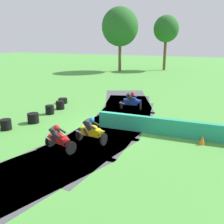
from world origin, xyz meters
name	(u,v)px	position (x,y,z in m)	size (l,w,h in m)	color
ground_plane	(111,127)	(0.00, 0.00, 0.00)	(120.00, 120.00, 0.00)	#4C933D
track_asphalt	(102,126)	(-0.58, 0.00, 0.00)	(6.49, 22.25, 0.01)	#47474C
safety_barrier	(207,132)	(5.19, 0.01, 0.45)	(0.30, 11.75, 0.90)	#239375
motorcycle_lead_red	(59,138)	(-0.98, -3.85, 0.64)	(1.69, 1.13, 1.43)	black
motorcycle_chase_yellow	(92,131)	(-0.02, -2.47, 0.66)	(1.70, 0.85, 1.43)	black
motorcycle_trailing_blue	(132,101)	(-0.03, 4.03, 0.65)	(1.69, 0.94, 1.43)	black
tire_stack_mid_a	(6,125)	(-5.40, -2.52, 0.30)	(0.61, 0.61, 0.60)	black
tire_stack_mid_b	(33,118)	(-4.74, -0.97, 0.30)	(0.68, 0.68, 0.60)	black
tire_stack_far	(50,110)	(-4.90, 0.99, 0.30)	(0.58, 0.58, 0.60)	black
tire_stack_extra_a	(60,105)	(-4.94, 2.32, 0.30)	(0.60, 0.60, 0.60)	black
tire_stack_extra_b	(63,101)	(-5.68, 3.86, 0.20)	(0.70, 0.70, 0.40)	black
traffic_cone	(202,140)	(5.04, -0.62, 0.22)	(0.28, 0.28, 0.44)	orange
tree_far_left	(120,27)	(-8.46, 24.59, 6.53)	(5.43, 5.43, 9.40)	brown
tree_far_right	(166,29)	(-2.29, 28.35, 6.24)	(3.85, 3.85, 8.32)	brown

